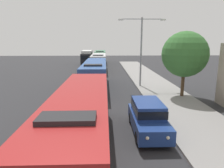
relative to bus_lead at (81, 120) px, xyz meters
name	(u,v)px	position (x,y,z in m)	size (l,w,h in m)	color
bus_lead	(81,120)	(0.00, 0.00, 0.00)	(2.58, 11.31, 3.21)	maroon
bus_second_in_line	(95,74)	(0.00, 14.02, 0.00)	(2.58, 11.99, 3.21)	#284C8C
bus_middle	(99,62)	(0.00, 27.87, 0.00)	(2.58, 10.66, 3.21)	silver
bus_fourth_in_line	(100,57)	(0.00, 40.58, 0.00)	(2.58, 11.34, 3.21)	#33724C
white_suv	(148,116)	(3.70, 2.21, -0.66)	(1.86, 4.76, 1.90)	navy
box_truck_oncoming	(87,57)	(-3.30, 40.99, 0.02)	(2.35, 7.83, 3.15)	black
streetlamp_mid	(141,45)	(5.40, 14.66, 3.31)	(5.42, 0.28, 7.93)	gray
roadside_tree	(185,54)	(8.69, 9.79, 2.51)	(4.30, 4.30, 6.21)	#4C3823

